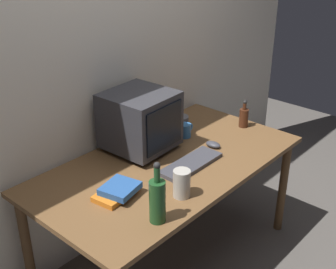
{
  "coord_description": "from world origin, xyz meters",
  "views": [
    {
      "loc": [
        -1.72,
        -1.52,
        2.03
      ],
      "look_at": [
        0.0,
        0.0,
        0.91
      ],
      "focal_mm": 47.81,
      "sensor_mm": 36.0,
      "label": 1
    }
  ],
  "objects_px": {
    "bottle_tall": "(157,200)",
    "cd_spindle": "(180,119)",
    "book_stack": "(118,191)",
    "metal_canister": "(182,183)",
    "computer_mouse": "(213,145)",
    "crt_monitor": "(140,121)",
    "bottle_short": "(244,117)",
    "mug": "(185,130)",
    "keyboard": "(191,164)"
  },
  "relations": [
    {
      "from": "crt_monitor",
      "to": "bottle_short",
      "type": "relative_size",
      "value": 2.11
    },
    {
      "from": "bottle_tall",
      "to": "bottle_short",
      "type": "relative_size",
      "value": 1.65
    },
    {
      "from": "bottle_tall",
      "to": "book_stack",
      "type": "distance_m",
      "value": 0.31
    },
    {
      "from": "bottle_tall",
      "to": "metal_canister",
      "type": "distance_m",
      "value": 0.25
    },
    {
      "from": "mug",
      "to": "cd_spindle",
      "type": "bearing_deg",
      "value": 48.69
    },
    {
      "from": "bottle_tall",
      "to": "mug",
      "type": "height_order",
      "value": "bottle_tall"
    },
    {
      "from": "bottle_tall",
      "to": "metal_canister",
      "type": "height_order",
      "value": "bottle_tall"
    },
    {
      "from": "mug",
      "to": "cd_spindle",
      "type": "relative_size",
      "value": 1.0
    },
    {
      "from": "crt_monitor",
      "to": "book_stack",
      "type": "height_order",
      "value": "crt_monitor"
    },
    {
      "from": "crt_monitor",
      "to": "bottle_tall",
      "type": "xyz_separation_m",
      "value": [
        -0.46,
        -0.57,
        -0.07
      ]
    },
    {
      "from": "bottle_short",
      "to": "metal_canister",
      "type": "bearing_deg",
      "value": -166.14
    },
    {
      "from": "bottle_short",
      "to": "mug",
      "type": "relative_size",
      "value": 1.61
    },
    {
      "from": "book_stack",
      "to": "crt_monitor",
      "type": "bearing_deg",
      "value": 32.08
    },
    {
      "from": "keyboard",
      "to": "cd_spindle",
      "type": "height_order",
      "value": "cd_spindle"
    },
    {
      "from": "keyboard",
      "to": "bottle_short",
      "type": "relative_size",
      "value": 2.18
    },
    {
      "from": "keyboard",
      "to": "book_stack",
      "type": "relative_size",
      "value": 1.66
    },
    {
      "from": "bottle_short",
      "to": "keyboard",
      "type": "bearing_deg",
      "value": -173.86
    },
    {
      "from": "book_stack",
      "to": "metal_canister",
      "type": "height_order",
      "value": "metal_canister"
    },
    {
      "from": "cd_spindle",
      "to": "computer_mouse",
      "type": "bearing_deg",
      "value": -110.69
    },
    {
      "from": "computer_mouse",
      "to": "book_stack",
      "type": "relative_size",
      "value": 0.39
    },
    {
      "from": "keyboard",
      "to": "mug",
      "type": "xyz_separation_m",
      "value": [
        0.27,
        0.27,
        0.03
      ]
    },
    {
      "from": "crt_monitor",
      "to": "book_stack",
      "type": "xyz_separation_m",
      "value": [
        -0.44,
        -0.28,
        -0.16
      ]
    },
    {
      "from": "computer_mouse",
      "to": "metal_canister",
      "type": "height_order",
      "value": "metal_canister"
    },
    {
      "from": "book_stack",
      "to": "mug",
      "type": "height_order",
      "value": "mug"
    },
    {
      "from": "metal_canister",
      "to": "mug",
      "type": "bearing_deg",
      "value": 38.13
    },
    {
      "from": "book_stack",
      "to": "metal_canister",
      "type": "xyz_separation_m",
      "value": [
        0.22,
        -0.25,
        0.04
      ]
    },
    {
      "from": "book_stack",
      "to": "cd_spindle",
      "type": "height_order",
      "value": "book_stack"
    },
    {
      "from": "keyboard",
      "to": "book_stack",
      "type": "xyz_separation_m",
      "value": [
        -0.49,
        0.09,
        0.02
      ]
    },
    {
      "from": "crt_monitor",
      "to": "metal_canister",
      "type": "bearing_deg",
      "value": -113.53
    },
    {
      "from": "crt_monitor",
      "to": "metal_canister",
      "type": "distance_m",
      "value": 0.58
    },
    {
      "from": "keyboard",
      "to": "computer_mouse",
      "type": "xyz_separation_m",
      "value": [
        0.27,
        0.04,
        0.01
      ]
    },
    {
      "from": "bottle_tall",
      "to": "cd_spindle",
      "type": "relative_size",
      "value": 2.65
    },
    {
      "from": "keyboard",
      "to": "mug",
      "type": "relative_size",
      "value": 3.5
    },
    {
      "from": "bottle_tall",
      "to": "computer_mouse",
      "type": "bearing_deg",
      "value": 17.8
    },
    {
      "from": "mug",
      "to": "computer_mouse",
      "type": "bearing_deg",
      "value": -90.13
    },
    {
      "from": "computer_mouse",
      "to": "metal_canister",
      "type": "distance_m",
      "value": 0.59
    },
    {
      "from": "cd_spindle",
      "to": "mug",
      "type": "bearing_deg",
      "value": -131.31
    },
    {
      "from": "bottle_tall",
      "to": "bottle_short",
      "type": "bearing_deg",
      "value": 13.46
    },
    {
      "from": "computer_mouse",
      "to": "bottle_tall",
      "type": "relative_size",
      "value": 0.31
    },
    {
      "from": "mug",
      "to": "metal_canister",
      "type": "bearing_deg",
      "value": -141.87
    },
    {
      "from": "keyboard",
      "to": "mug",
      "type": "bearing_deg",
      "value": 44.19
    },
    {
      "from": "crt_monitor",
      "to": "bottle_short",
      "type": "height_order",
      "value": "crt_monitor"
    },
    {
      "from": "crt_monitor",
      "to": "cd_spindle",
      "type": "distance_m",
      "value": 0.51
    },
    {
      "from": "bottle_tall",
      "to": "metal_canister",
      "type": "xyz_separation_m",
      "value": [
        0.24,
        0.05,
        -0.04
      ]
    },
    {
      "from": "book_stack",
      "to": "mug",
      "type": "distance_m",
      "value": 0.79
    },
    {
      "from": "bottle_tall",
      "to": "cd_spindle",
      "type": "bearing_deg",
      "value": 34.87
    },
    {
      "from": "computer_mouse",
      "to": "cd_spindle",
      "type": "height_order",
      "value": "cd_spindle"
    },
    {
      "from": "metal_canister",
      "to": "computer_mouse",
      "type": "bearing_deg",
      "value": 20.24
    },
    {
      "from": "crt_monitor",
      "to": "computer_mouse",
      "type": "xyz_separation_m",
      "value": [
        0.32,
        -0.32,
        -0.17
      ]
    },
    {
      "from": "bottle_short",
      "to": "metal_canister",
      "type": "height_order",
      "value": "bottle_short"
    }
  ]
}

